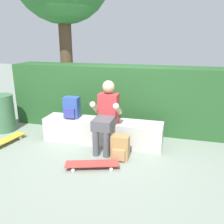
{
  "coord_description": "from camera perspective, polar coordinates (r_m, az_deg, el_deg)",
  "views": [
    {
      "loc": [
        1.24,
        -3.58,
        1.88
      ],
      "look_at": [
        0.16,
        0.46,
        0.58
      ],
      "focal_mm": 38.33,
      "sensor_mm": 36.0,
      "label": 1
    }
  ],
  "objects": [
    {
      "name": "hedge_row",
      "position": [
        5.09,
        2.1,
        3.49
      ],
      "size": [
        4.7,
        0.66,
        1.33
      ],
      "color": "#244F25",
      "rests_on": "ground"
    },
    {
      "name": "skateboard_near_person",
      "position": [
        3.67,
        -4.75,
        -12.23
      ],
      "size": [
        0.82,
        0.44,
        0.09
      ],
      "color": "#BC3833",
      "rests_on": "ground"
    },
    {
      "name": "ground_plane",
      "position": [
        4.23,
        -3.76,
        -9.13
      ],
      "size": [
        24.0,
        24.0,
        0.0
      ],
      "primitive_type": "plane",
      "color": "gray"
    },
    {
      "name": "skateboard_beside_bench",
      "position": [
        4.84,
        -24.05,
        -6.21
      ],
      "size": [
        0.33,
        0.82,
        0.09
      ],
      "color": "gold",
      "rests_on": "ground"
    },
    {
      "name": "backpack_on_ground",
      "position": [
        3.87,
        1.96,
        -8.57
      ],
      "size": [
        0.28,
        0.23,
        0.4
      ],
      "color": "#A37A47",
      "rests_on": "ground"
    },
    {
      "name": "backpack_on_bench",
      "position": [
        4.51,
        -9.6,
        0.97
      ],
      "size": [
        0.28,
        0.23,
        0.4
      ],
      "color": "#2D4C99",
      "rests_on": "bench_main"
    },
    {
      "name": "person_skater",
      "position": [
        4.08,
        -1.37,
        -0.44
      ],
      "size": [
        0.49,
        0.62,
        1.19
      ],
      "color": "#B73338",
      "rests_on": "ground"
    },
    {
      "name": "trash_bin",
      "position": [
        5.46,
        -24.59,
        -0.23
      ],
      "size": [
        0.46,
        0.46,
        0.77
      ],
      "color": "#3D6B47",
      "rests_on": "ground"
    },
    {
      "name": "bench_main",
      "position": [
        4.45,
        -2.34,
        -4.63
      ],
      "size": [
        2.2,
        0.45,
        0.44
      ],
      "color": "#B8B3AD",
      "rests_on": "ground"
    }
  ]
}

